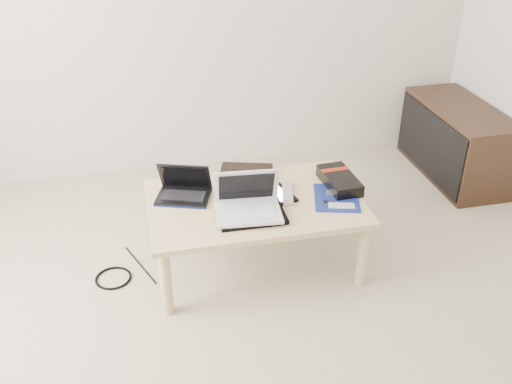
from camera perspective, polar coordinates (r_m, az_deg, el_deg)
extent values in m
plane|color=beige|center=(2.61, -0.78, -17.36)|extent=(4.00, 4.00, 0.00)
cube|color=#D8AF82|center=(2.96, -0.15, -1.11)|extent=(1.10, 0.70, 0.03)
cylinder|color=#D8AF82|center=(2.78, -8.99, -8.97)|extent=(0.06, 0.06, 0.37)
cylinder|color=#D8AF82|center=(2.97, 10.66, -6.22)|extent=(0.06, 0.06, 0.37)
cylinder|color=#D8AF82|center=(3.27, -9.90, -2.42)|extent=(0.06, 0.06, 0.37)
cylinder|color=#D8AF82|center=(3.43, 6.92, -0.44)|extent=(0.06, 0.06, 0.37)
cube|color=#362416|center=(4.17, 19.41, 4.81)|extent=(0.40, 0.90, 0.50)
cube|color=black|center=(4.07, 16.99, 4.61)|extent=(0.02, 0.86, 0.44)
cube|color=black|center=(3.16, -1.02, 1.74)|extent=(0.35, 0.31, 0.03)
cube|color=black|center=(2.99, -7.25, -0.47)|extent=(0.32, 0.27, 0.02)
cube|color=black|center=(2.98, -7.28, -0.34)|extent=(0.24, 0.17, 0.00)
cube|color=black|center=(2.93, -7.56, -1.02)|extent=(0.06, 0.04, 0.00)
cube|color=black|center=(2.99, -7.13, 1.58)|extent=(0.28, 0.17, 0.17)
cube|color=black|center=(2.99, -7.15, 1.48)|extent=(0.24, 0.13, 0.13)
cube|color=#0C1643|center=(2.92, -7.64, -1.48)|extent=(0.26, 0.10, 0.01)
cube|color=black|center=(2.97, 1.06, -0.55)|extent=(0.31, 0.26, 0.01)
cube|color=white|center=(2.96, 1.07, -0.44)|extent=(0.25, 0.21, 0.00)
cube|color=silver|center=(3.00, 3.17, -0.12)|extent=(0.11, 0.24, 0.02)
cube|color=#9D9DA2|center=(3.00, 3.18, 0.05)|extent=(0.09, 0.20, 0.00)
cube|color=black|center=(2.82, -0.51, -2.19)|extent=(0.33, 0.24, 0.02)
cube|color=silver|center=(2.80, -0.78, -2.10)|extent=(0.34, 0.25, 0.02)
cube|color=white|center=(2.79, -0.77, -1.99)|extent=(0.27, 0.15, 0.00)
cube|color=silver|center=(2.72, -0.57, -2.89)|extent=(0.07, 0.04, 0.00)
cube|color=silver|center=(2.80, -0.98, 0.61)|extent=(0.33, 0.11, 0.21)
cube|color=black|center=(2.80, -0.97, 0.52)|extent=(0.28, 0.09, 0.17)
cube|color=#0D1856|center=(3.00, 8.04, -0.58)|extent=(0.30, 0.34, 0.01)
cube|color=silver|center=(3.03, 7.46, -0.09)|extent=(0.06, 0.06, 0.01)
cube|color=#C49017|center=(3.08, 9.17, 0.32)|extent=(0.09, 0.03, 0.01)
cube|color=#C49017|center=(3.06, 9.20, 0.16)|extent=(0.09, 0.03, 0.01)
cube|color=silver|center=(2.94, 8.52, -1.16)|extent=(0.13, 0.04, 0.01)
cube|color=silver|center=(2.93, 8.55, -1.35)|extent=(0.13, 0.04, 0.01)
cube|color=silver|center=(2.91, 8.58, -1.55)|extent=(0.13, 0.04, 0.01)
cube|color=black|center=(2.95, 7.02, -0.93)|extent=(0.03, 0.03, 0.01)
cube|color=black|center=(3.10, 8.33, 1.14)|extent=(0.17, 0.31, 0.07)
cube|color=maroon|center=(3.14, 7.91, 2.24)|extent=(0.15, 0.05, 0.00)
torus|color=black|center=(2.96, -3.11, -0.70)|extent=(0.14, 0.14, 0.01)
torus|color=black|center=(3.15, -14.08, -8.34)|extent=(0.20, 0.20, 0.01)
cylinder|color=black|center=(3.22, -11.50, -7.13)|extent=(0.15, 0.37, 0.01)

